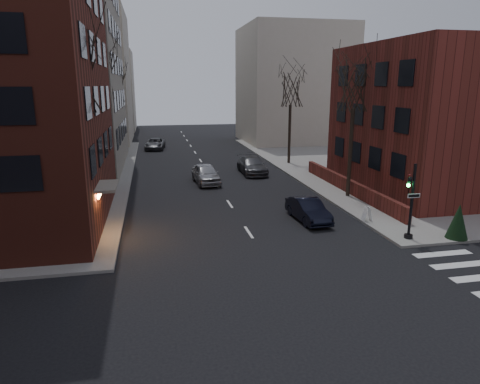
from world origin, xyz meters
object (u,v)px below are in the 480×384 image
evergreen_shrub (458,221)px  tree_right_b (291,90)px  tree_right_a (355,85)px  streetlamp_near (108,139)px  car_lane_silver (206,174)px  parked_sedan (308,210)px  traffic_signal (410,206)px  streetlamp_far (124,119)px  car_lane_far (155,144)px  sandwich_board (367,214)px  tree_left_c (115,85)px  tree_left_b (100,73)px  tree_left_a (75,76)px  car_lane_gray (252,165)px

evergreen_shrub → tree_right_b: bearing=94.1°
tree_right_a → streetlamp_near: 17.87m
streetlamp_near → car_lane_silver: (7.40, 2.85, -3.43)m
parked_sedan → evergreen_shrub: size_ratio=2.22×
tree_right_a → car_lane_silver: bearing=144.5°
traffic_signal → streetlamp_near: streetlamp_near is taller
tree_right_a → tree_right_b: (0.00, 14.00, -0.44)m
tree_right_b → evergreen_shrub: tree_right_b is taller
streetlamp_far → car_lane_silver: size_ratio=1.33×
parked_sedan → car_lane_silver: bearing=109.0°
tree_right_a → car_lane_far: 31.69m
streetlamp_far → parked_sedan: streetlamp_far is taller
tree_right_b → sandwich_board: tree_right_b is taller
tree_left_c → evergreen_shrub: tree_left_c is taller
sandwich_board → parked_sedan: bearing=167.7°
traffic_signal → tree_left_c: bearing=118.4°
tree_left_b → car_lane_far: bearing=78.4°
traffic_signal → car_lane_silver: bearing=118.9°
tree_left_a → tree_right_a: tree_left_a is taller
tree_left_b → evergreen_shrub: 27.20m
car_lane_gray → tree_left_b: bearing=-170.7°
tree_right_b → car_lane_silver: size_ratio=1.94×
tree_left_a → evergreen_shrub: 21.38m
parked_sedan → car_lane_gray: size_ratio=0.78×
tree_left_c → sandwich_board: 32.95m
traffic_signal → tree_left_b: bearing=134.5°
car_lane_gray → streetlamp_far: bearing=131.2°
tree_left_c → evergreen_shrub: 37.59m
traffic_signal → tree_right_b: tree_right_b is taller
streetlamp_far → car_lane_gray: bearing=-49.1°
traffic_signal → tree_right_a: tree_right_a is taller
traffic_signal → tree_left_b: tree_left_b is taller
tree_left_a → parked_sedan: size_ratio=2.47×
streetlamp_far → parked_sedan: size_ratio=1.51×
car_lane_silver → sandwich_board: (8.10, -12.62, -0.23)m
traffic_signal → tree_right_a: (0.86, 9.01, 6.12)m
parked_sedan → streetlamp_near: bearing=141.1°
tree_left_c → tree_right_b: bearing=-24.4°
parked_sedan → car_lane_gray: 14.66m
tree_right_a → parked_sedan: bearing=-136.0°
traffic_signal → sandwich_board: traffic_signal is taller
streetlamp_near → parked_sedan: streetlamp_near is taller
tree_left_b → streetlamp_near: (0.60, -4.00, -4.68)m
evergreen_shrub → traffic_signal: bearing=169.1°
parked_sedan → car_lane_far: (-8.77, 32.31, 0.01)m
streetlamp_far → evergreen_shrub: 38.50m
tree_left_c → parked_sedan: (12.80, -26.64, -7.35)m
tree_left_a → tree_left_b: size_ratio=0.95×
tree_right_a → car_lane_far: size_ratio=1.94×
tree_left_a → tree_left_c: size_ratio=1.06×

